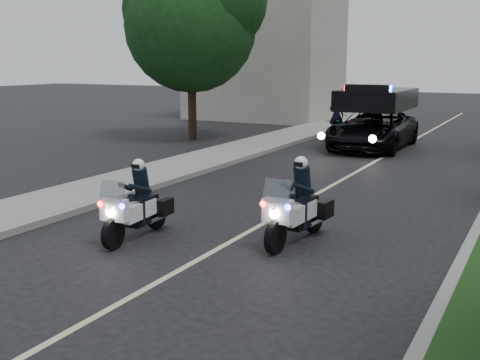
# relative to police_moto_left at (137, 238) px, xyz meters

# --- Properties ---
(ground) EXTENTS (120.00, 120.00, 0.00)m
(ground) POSITION_rel_police_moto_left_xyz_m (1.75, -2.95, 0.00)
(ground) COLOR black
(ground) RESTS_ON ground
(curb_left) EXTENTS (0.20, 60.00, 0.15)m
(curb_left) POSITION_rel_police_moto_left_xyz_m (-2.35, 7.05, 0.07)
(curb_left) COLOR gray
(curb_left) RESTS_ON ground
(sidewalk_left) EXTENTS (2.00, 60.00, 0.16)m
(sidewalk_left) POSITION_rel_police_moto_left_xyz_m (-3.45, 7.05, 0.08)
(sidewalk_left) COLOR gray
(sidewalk_left) RESTS_ON ground
(building_far) EXTENTS (8.00, 6.00, 7.00)m
(building_far) POSITION_rel_police_moto_left_xyz_m (-8.25, 23.05, 3.50)
(building_far) COLOR #A8A396
(building_far) RESTS_ON ground
(lane_marking) EXTENTS (0.12, 50.00, 0.01)m
(lane_marking) POSITION_rel_police_moto_left_xyz_m (1.75, 7.05, 0.00)
(lane_marking) COLOR #BFB78C
(lane_marking) RESTS_ON ground
(police_moto_left) EXTENTS (0.77, 1.87, 1.55)m
(police_moto_left) POSITION_rel_police_moto_left_xyz_m (0.00, 0.00, 0.00)
(police_moto_left) COLOR white
(police_moto_left) RESTS_ON ground
(police_moto_right) EXTENTS (0.83, 1.98, 1.65)m
(police_moto_right) POSITION_rel_police_moto_left_xyz_m (2.85, 1.21, 0.00)
(police_moto_right) COLOR silver
(police_moto_right) RESTS_ON ground
(police_suv) EXTENTS (2.61, 5.57, 2.70)m
(police_suv) POSITION_rel_police_moto_left_xyz_m (0.82, 13.89, 0.00)
(police_suv) COLOR black
(police_suv) RESTS_ON ground
(bicycle) EXTENTS (0.62, 1.74, 0.91)m
(bicycle) POSITION_rel_police_moto_left_xyz_m (-1.25, 15.53, 0.00)
(bicycle) COLOR black
(bicycle) RESTS_ON ground
(cyclist) EXTENTS (0.65, 0.44, 1.76)m
(cyclist) POSITION_rel_police_moto_left_xyz_m (-1.25, 15.53, 0.00)
(cyclist) COLOR black
(cyclist) RESTS_ON ground
(tree_left_near) EXTENTS (6.34, 6.34, 9.36)m
(tree_left_near) POSITION_rel_police_moto_left_xyz_m (-6.93, 12.96, 0.00)
(tree_left_near) COLOR #154117
(tree_left_near) RESTS_ON ground
(tree_left_far) EXTENTS (6.82, 6.82, 9.02)m
(tree_left_far) POSITION_rel_police_moto_left_xyz_m (-8.13, 27.49, 0.00)
(tree_left_far) COLOR #133611
(tree_left_far) RESTS_ON ground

